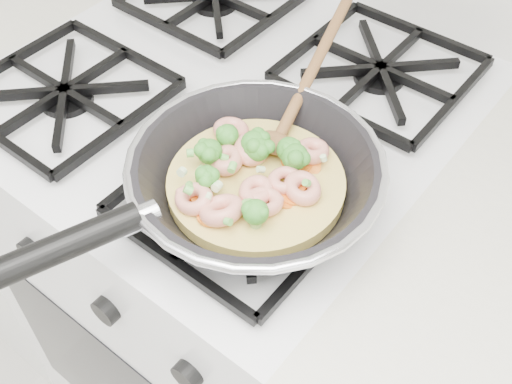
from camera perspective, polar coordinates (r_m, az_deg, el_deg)
The scene contains 2 objects.
stove at distance 1.19m, azimuth -1.99°, elevation -7.43°, with size 0.60×0.60×0.92m.
skillet at distance 0.67m, azimuth -0.39°, elevation 1.41°, with size 0.28×0.63×0.10m.
Camera 1 is at (0.45, 1.20, 1.44)m, focal length 44.01 mm.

